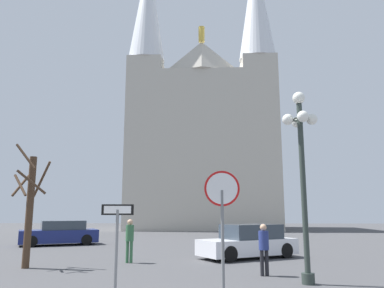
# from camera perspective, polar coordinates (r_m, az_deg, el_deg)

# --- Properties ---
(cathedral) EXTENTS (17.05, 12.78, 33.79)m
(cathedral) POSITION_cam_1_polar(r_m,az_deg,el_deg) (44.98, 1.59, 0.95)
(cathedral) COLOR #BCB5A5
(cathedral) RESTS_ON ground
(stop_sign) EXTENTS (0.88, 0.08, 2.99)m
(stop_sign) POSITION_cam_1_polar(r_m,az_deg,el_deg) (9.37, 4.61, -9.32)
(stop_sign) COLOR slate
(stop_sign) RESTS_ON ground
(one_way_arrow_sign) EXTENTS (0.71, 0.15, 2.15)m
(one_way_arrow_sign) POSITION_cam_1_polar(r_m,az_deg,el_deg) (8.70, -11.38, -13.99)
(one_way_arrow_sign) COLOR slate
(one_way_arrow_sign) RESTS_ON ground
(street_lamp) EXTENTS (1.05, 1.05, 5.57)m
(street_lamp) POSITION_cam_1_polar(r_m,az_deg,el_deg) (11.51, 16.35, -1.85)
(street_lamp) COLOR #2D3833
(street_lamp) RESTS_ON ground
(bare_tree) EXTENTS (1.35, 1.35, 4.46)m
(bare_tree) POSITION_cam_1_polar(r_m,az_deg,el_deg) (15.14, -23.49, -8.58)
(bare_tree) COLOR #473323
(bare_tree) RESTS_ON ground
(parked_car_near_navy) EXTENTS (4.82, 3.63, 1.45)m
(parked_car_near_navy) POSITION_cam_1_polar(r_m,az_deg,el_deg) (24.74, -19.44, -12.70)
(parked_car_near_navy) COLOR navy
(parked_car_near_navy) RESTS_ON ground
(parked_car_far_white) EXTENTS (4.60, 3.68, 1.44)m
(parked_car_far_white) POSITION_cam_1_polar(r_m,az_deg,el_deg) (17.15, 8.62, -14.54)
(parked_car_far_white) COLOR silver
(parked_car_far_white) RESTS_ON ground
(pedestrian_walking) EXTENTS (0.32, 0.32, 1.69)m
(pedestrian_walking) POSITION_cam_1_polar(r_m,az_deg,el_deg) (15.56, -9.45, -13.68)
(pedestrian_walking) COLOR #33663F
(pedestrian_walking) RESTS_ON ground
(pedestrian_standing) EXTENTS (0.32, 0.32, 1.60)m
(pedestrian_standing) POSITION_cam_1_polar(r_m,az_deg,el_deg) (12.56, 10.86, -14.77)
(pedestrian_standing) COLOR black
(pedestrian_standing) RESTS_ON ground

